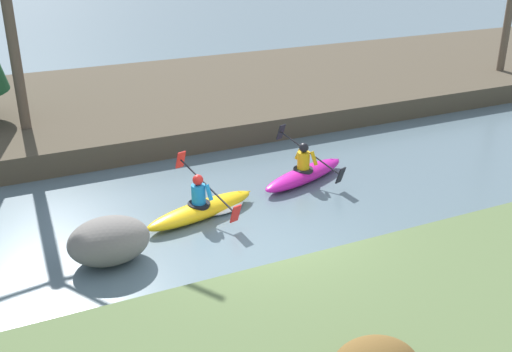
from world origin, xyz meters
name	(u,v)px	position (x,y,z in m)	size (l,w,h in m)	color
ground_plane	(256,254)	(0.00, 0.00, 0.00)	(90.00, 90.00, 0.00)	slate
riverbank_far	(125,104)	(0.00, 9.98, 0.32)	(44.00, 9.06, 0.65)	#4C4233
kayaker_lead	(305,173)	(2.58, 2.64, 0.22)	(2.74, 2.00, 1.20)	#C61999
kayaker_middle	(205,207)	(-0.29, 1.93, 0.20)	(2.77, 2.04, 1.20)	yellow
boulder_midstream	(109,241)	(-2.57, 0.94, 0.43)	(1.52, 1.19, 0.86)	slate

